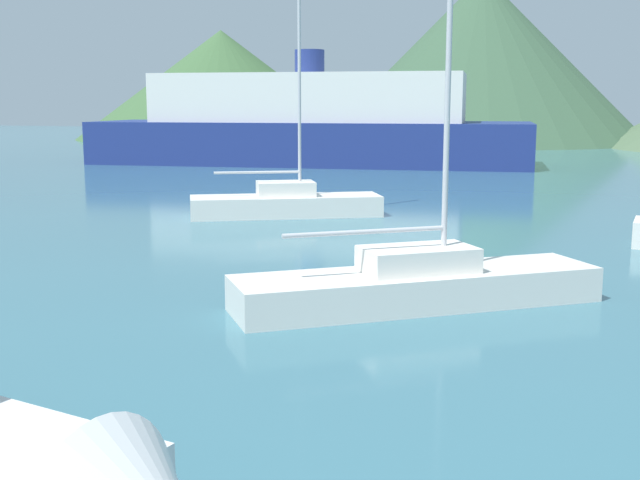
# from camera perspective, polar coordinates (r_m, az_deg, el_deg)

# --- Properties ---
(sailboat_inner) EXTENTS (7.40, 6.21, 10.13)m
(sailboat_inner) POSITION_cam_1_polar(r_m,az_deg,el_deg) (17.01, 6.96, -2.99)
(sailboat_inner) COLOR white
(sailboat_inner) RESTS_ON ground_plane
(sailboat_outer) EXTENTS (7.21, 5.09, 11.46)m
(sailboat_outer) POSITION_cam_1_polar(r_m,az_deg,el_deg) (30.27, -2.44, 2.73)
(sailboat_outer) COLOR white
(sailboat_outer) RESTS_ON ground_plane
(ferry_distant) EXTENTS (30.79, 11.70, 7.77)m
(ferry_distant) POSITION_cam_1_polar(r_m,az_deg,el_deg) (56.05, -0.74, 8.21)
(ferry_distant) COLOR navy
(ferry_distant) RESTS_ON ground_plane
(hill_west) EXTENTS (33.95, 33.95, 12.58)m
(hill_west) POSITION_cam_1_polar(r_m,az_deg,el_deg) (97.22, -7.01, 10.91)
(hill_west) COLOR #3D6038
(hill_west) RESTS_ON ground_plane
(hill_central) EXTENTS (35.69, 35.69, 17.80)m
(hill_central) POSITION_cam_1_polar(r_m,az_deg,el_deg) (91.55, 11.38, 12.50)
(hill_central) COLOR #38563D
(hill_central) RESTS_ON ground_plane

